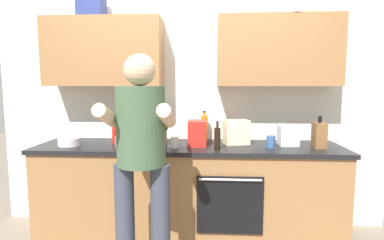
% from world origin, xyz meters
% --- Properties ---
extents(ground_plane, '(12.00, 12.00, 0.00)m').
position_xyz_m(ground_plane, '(0.00, 0.00, 0.00)').
color(ground_plane, '#756B5B').
extents(back_wall_unit, '(4.00, 0.39, 2.50)m').
position_xyz_m(back_wall_unit, '(0.00, 0.27, 1.49)').
color(back_wall_unit, silver).
rests_on(back_wall_unit, ground).
extents(counter, '(2.84, 0.67, 0.90)m').
position_xyz_m(counter, '(0.00, -0.00, 0.45)').
color(counter, olive).
rests_on(counter, ground).
extents(person_standing, '(0.49, 0.45, 1.68)m').
position_xyz_m(person_standing, '(-0.28, -0.74, 1.00)').
color(person_standing, '#383D4C').
rests_on(person_standing, ground).
extents(bottle_vinegar, '(0.05, 0.05, 0.34)m').
position_xyz_m(bottle_vinegar, '(-0.27, -0.17, 1.04)').
color(bottle_vinegar, brown).
rests_on(bottle_vinegar, counter).
extents(bottle_soy, '(0.06, 0.06, 0.25)m').
position_xyz_m(bottle_soy, '(0.27, -0.18, 1.00)').
color(bottle_soy, black).
rests_on(bottle_soy, counter).
extents(bottle_hotsauce, '(0.05, 0.05, 0.23)m').
position_xyz_m(bottle_hotsauce, '(-0.72, 0.06, 0.99)').
color(bottle_hotsauce, red).
rests_on(bottle_hotsauce, counter).
extents(bottle_juice, '(0.07, 0.07, 0.31)m').
position_xyz_m(bottle_juice, '(0.14, 0.20, 1.03)').
color(bottle_juice, orange).
rests_on(bottle_juice, counter).
extents(bottle_oil, '(0.07, 0.07, 0.26)m').
position_xyz_m(bottle_oil, '(-0.40, -0.12, 1.00)').
color(bottle_oil, olive).
rests_on(bottle_oil, counter).
extents(cup_coffee, '(0.07, 0.07, 0.11)m').
position_xyz_m(cup_coffee, '(-0.11, -0.13, 0.95)').
color(cup_coffee, white).
rests_on(cup_coffee, counter).
extents(cup_stoneware, '(0.09, 0.09, 0.09)m').
position_xyz_m(cup_stoneware, '(-0.62, -0.11, 0.95)').
color(cup_stoneware, slate).
rests_on(cup_stoneware, counter).
extents(cup_tea, '(0.08, 0.08, 0.11)m').
position_xyz_m(cup_tea, '(0.75, -0.07, 0.95)').
color(cup_tea, '#33598C').
rests_on(cup_tea, counter).
extents(mixing_bowl, '(0.21, 0.21, 0.07)m').
position_xyz_m(mixing_bowl, '(-1.10, -0.08, 0.94)').
color(mixing_bowl, silver).
rests_on(mixing_bowl, counter).
extents(knife_block, '(0.10, 0.14, 0.29)m').
position_xyz_m(knife_block, '(1.18, -0.04, 1.01)').
color(knife_block, brown).
rests_on(knife_block, counter).
extents(potted_herb, '(0.17, 0.17, 0.27)m').
position_xyz_m(potted_herb, '(-0.27, 0.06, 1.05)').
color(potted_herb, '#9E6647').
rests_on(potted_herb, counter).
extents(grocery_bag_rice, '(0.26, 0.21, 0.23)m').
position_xyz_m(grocery_bag_rice, '(0.45, 0.09, 1.01)').
color(grocery_bag_rice, beige).
rests_on(grocery_bag_rice, counter).
extents(grocery_bag_produce, '(0.17, 0.18, 0.19)m').
position_xyz_m(grocery_bag_produce, '(0.93, 0.06, 0.99)').
color(grocery_bag_produce, silver).
rests_on(grocery_bag_produce, counter).
extents(grocery_bag_crisps, '(0.17, 0.21, 0.23)m').
position_xyz_m(grocery_bag_crisps, '(0.08, -0.01, 1.02)').
color(grocery_bag_crisps, red).
rests_on(grocery_bag_crisps, counter).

